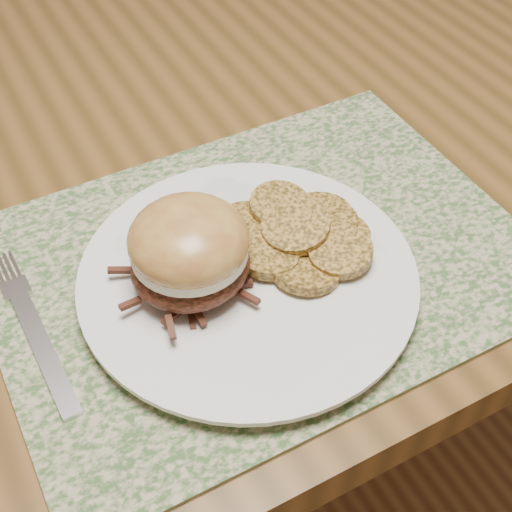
{
  "coord_description": "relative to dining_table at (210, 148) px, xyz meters",
  "views": [
    {
      "loc": [
        -0.27,
        -0.62,
        1.2
      ],
      "look_at": [
        -0.09,
        -0.28,
        0.79
      ],
      "focal_mm": 50.0,
      "sensor_mm": 36.0,
      "label": 1
    }
  ],
  "objects": [
    {
      "name": "dining_table",
      "position": [
        0.0,
        0.0,
        0.0
      ],
      "size": [
        1.5,
        0.9,
        0.75
      ],
      "color": "brown",
      "rests_on": "ground"
    },
    {
      "name": "roasted_potatoes",
      "position": [
        -0.04,
        -0.26,
        0.11
      ],
      "size": [
        0.13,
        0.15,
        0.03
      ],
      "color": "#A67931",
      "rests_on": "dinner_plate"
    },
    {
      "name": "dinner_plate",
      "position": [
        -0.09,
        -0.28,
        0.09
      ],
      "size": [
        0.26,
        0.26,
        0.02
      ],
      "primitive_type": "cylinder",
      "color": "white",
      "rests_on": "placemat"
    },
    {
      "name": "fork",
      "position": [
        -0.26,
        -0.24,
        0.09
      ],
      "size": [
        0.02,
        0.18,
        0.0
      ],
      "rotation": [
        0.0,
        0.0,
        0.03
      ],
      "color": "silver",
      "rests_on": "placemat"
    },
    {
      "name": "placemat",
      "position": [
        -0.07,
        -0.26,
        0.08
      ],
      "size": [
        0.45,
        0.33,
        0.0
      ],
      "primitive_type": "cube",
      "color": "#3B592E",
      "rests_on": "dining_table"
    },
    {
      "name": "pork_sandwich",
      "position": [
        -0.14,
        -0.26,
        0.13
      ],
      "size": [
        0.12,
        0.12,
        0.07
      ],
      "rotation": [
        0.0,
        0.0,
        0.37
      ],
      "color": "black",
      "rests_on": "dinner_plate"
    },
    {
      "name": "ground",
      "position": [
        0.0,
        0.0,
        -0.67
      ],
      "size": [
        3.5,
        3.5,
        0.0
      ],
      "primitive_type": "plane",
      "color": "brown",
      "rests_on": "ground"
    }
  ]
}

